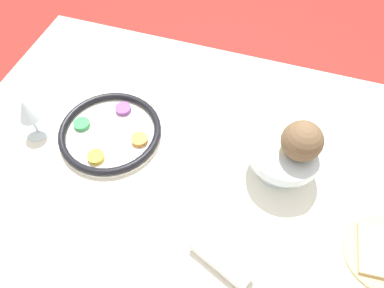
% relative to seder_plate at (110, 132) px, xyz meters
% --- Properties ---
extents(ground_plane, '(8.00, 8.00, 0.00)m').
position_rel_seder_plate_xyz_m(ground_plane, '(0.34, -0.03, -0.78)').
color(ground_plane, maroon).
extents(dining_table, '(1.54, 0.97, 0.76)m').
position_rel_seder_plate_xyz_m(dining_table, '(0.34, -0.03, -0.40)').
color(dining_table, silver).
rests_on(dining_table, ground_plane).
extents(seder_plate, '(0.29, 0.29, 0.03)m').
position_rel_seder_plate_xyz_m(seder_plate, '(0.00, 0.00, 0.00)').
color(seder_plate, silver).
rests_on(seder_plate, dining_table).
extents(wine_glass, '(0.07, 0.07, 0.13)m').
position_rel_seder_plate_xyz_m(wine_glass, '(-0.21, -0.06, 0.08)').
color(wine_glass, silver).
rests_on(wine_glass, dining_table).
extents(fruit_stand, '(0.19, 0.19, 0.10)m').
position_rel_seder_plate_xyz_m(fruit_stand, '(0.48, 0.03, 0.06)').
color(fruit_stand, silver).
rests_on(fruit_stand, dining_table).
extents(orange_fruit, '(0.09, 0.09, 0.09)m').
position_rel_seder_plate_xyz_m(orange_fruit, '(0.50, 0.03, 0.13)').
color(orange_fruit, orange).
rests_on(orange_fruit, fruit_stand).
extents(coconut, '(0.10, 0.10, 0.10)m').
position_rel_seder_plate_xyz_m(coconut, '(0.51, 0.03, 0.14)').
color(coconut, brown).
rests_on(coconut, fruit_stand).
extents(bread_plate, '(0.19, 0.19, 0.02)m').
position_rel_seder_plate_xyz_m(bread_plate, '(0.76, -0.12, -0.01)').
color(bread_plate, tan).
rests_on(bread_plate, dining_table).
extents(napkin_roll, '(0.16, 0.10, 0.05)m').
position_rel_seder_plate_xyz_m(napkin_roll, '(0.40, -0.26, 0.01)').
color(napkin_roll, white).
rests_on(napkin_roll, dining_table).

